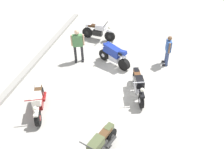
# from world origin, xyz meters

# --- Properties ---
(ground_plane) EXTENTS (40.00, 40.00, 0.00)m
(ground_plane) POSITION_xyz_m (0.00, 0.00, 0.00)
(ground_plane) COLOR #ADAAA3
(curb_edge) EXTENTS (14.00, 0.30, 0.15)m
(curb_edge) POSITION_xyz_m (0.00, 4.60, 0.07)
(curb_edge) COLOR gray
(curb_edge) RESTS_ON ground
(motorcycle_black_cruiser) EXTENTS (2.02, 0.87, 1.09)m
(motorcycle_black_cruiser) POSITION_xyz_m (-0.49, -0.95, 0.52)
(motorcycle_black_cruiser) COLOR black
(motorcycle_black_cruiser) RESTS_ON ground
(motorcycle_olive_vintage) EXTENTS (1.90, 0.94, 1.07)m
(motorcycle_olive_vintage) POSITION_xyz_m (-3.79, -0.14, 0.49)
(motorcycle_olive_vintage) COLOR black
(motorcycle_olive_vintage) RESTS_ON ground
(motorcycle_cream_vintage) EXTENTS (1.87, 0.95, 1.07)m
(motorcycle_cream_vintage) POSITION_xyz_m (-2.34, 2.71, 0.49)
(motorcycle_cream_vintage) COLOR black
(motorcycle_cream_vintage) RESTS_ON ground
(motorcycle_blue_sportbike) EXTENTS (1.11, 1.80, 1.14)m
(motorcycle_blue_sportbike) POSITION_xyz_m (1.53, 0.58, 0.59)
(motorcycle_blue_sportbike) COLOR black
(motorcycle_blue_sportbike) RESTS_ON ground
(motorcycle_silver_cruiser) EXTENTS (0.71, 2.09, 1.09)m
(motorcycle_silver_cruiser) POSITION_xyz_m (3.95, 2.06, 0.52)
(motorcycle_silver_cruiser) COLOR black
(motorcycle_silver_cruiser) RESTS_ON ground
(person_in_green_shirt) EXTENTS (0.44, 0.67, 1.78)m
(person_in_green_shirt) POSITION_xyz_m (1.45, 2.40, 1.03)
(person_in_green_shirt) COLOR #262628
(person_in_green_shirt) RESTS_ON ground
(person_in_blue_shirt) EXTENTS (0.63, 0.37, 1.60)m
(person_in_blue_shirt) POSITION_xyz_m (2.16, -2.04, 0.90)
(person_in_blue_shirt) COLOR #384772
(person_in_blue_shirt) RESTS_ON ground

